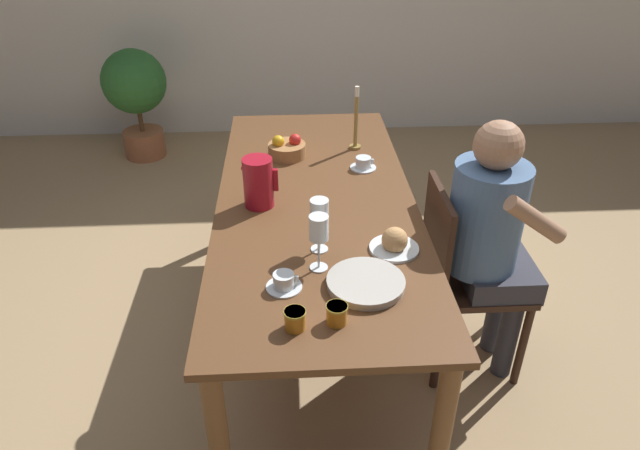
% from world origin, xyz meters
% --- Properties ---
extents(ground_plane, '(20.00, 20.00, 0.00)m').
position_xyz_m(ground_plane, '(0.00, 0.00, 0.00)').
color(ground_plane, tan).
extents(dining_table, '(0.86, 2.02, 0.76)m').
position_xyz_m(dining_table, '(0.00, 0.00, 0.66)').
color(dining_table, brown).
rests_on(dining_table, ground_plane).
extents(chair_person_side, '(0.42, 0.42, 0.89)m').
position_xyz_m(chair_person_side, '(0.62, -0.22, 0.49)').
color(chair_person_side, '#331E14').
rests_on(chair_person_side, ground_plane).
extents(person_seated, '(0.39, 0.41, 1.20)m').
position_xyz_m(person_seated, '(0.70, -0.26, 0.72)').
color(person_seated, '#33333D').
rests_on(person_seated, ground_plane).
extents(red_pitcher, '(0.15, 0.13, 0.22)m').
position_xyz_m(red_pitcher, '(-0.24, -0.04, 0.87)').
color(red_pitcher, '#A31423').
rests_on(red_pitcher, dining_table).
extents(wine_glass_water, '(0.07, 0.07, 0.21)m').
position_xyz_m(wine_glass_water, '(-0.01, -0.40, 0.92)').
color(wine_glass_water, white).
rests_on(wine_glass_water, dining_table).
extents(wine_glass_juice, '(0.07, 0.07, 0.22)m').
position_xyz_m(wine_glass_juice, '(-0.02, -0.52, 0.92)').
color(wine_glass_juice, white).
rests_on(wine_glass_juice, dining_table).
extents(teacup_near_person, '(0.13, 0.13, 0.06)m').
position_xyz_m(teacup_near_person, '(-0.14, -0.62, 0.78)').
color(teacup_near_person, silver).
rests_on(teacup_near_person, dining_table).
extents(teacup_across, '(0.13, 0.13, 0.06)m').
position_xyz_m(teacup_across, '(0.24, 0.28, 0.78)').
color(teacup_across, silver).
rests_on(teacup_across, dining_table).
extents(serving_tray, '(0.27, 0.27, 0.03)m').
position_xyz_m(serving_tray, '(0.14, -0.63, 0.77)').
color(serving_tray, '#B7B2A8').
rests_on(serving_tray, dining_table).
extents(bread_plate, '(0.19, 0.19, 0.10)m').
position_xyz_m(bread_plate, '(0.27, -0.41, 0.79)').
color(bread_plate, silver).
rests_on(bread_plate, dining_table).
extents(jam_jar_amber, '(0.07, 0.07, 0.07)m').
position_xyz_m(jam_jar_amber, '(-0.11, -0.83, 0.79)').
color(jam_jar_amber, '#C67A1E').
rests_on(jam_jar_amber, dining_table).
extents(jam_jar_red, '(0.07, 0.07, 0.07)m').
position_xyz_m(jam_jar_red, '(0.02, -0.81, 0.79)').
color(jam_jar_red, '#C67A1E').
rests_on(jam_jar_red, dining_table).
extents(fruit_bowl, '(0.19, 0.19, 0.12)m').
position_xyz_m(fruit_bowl, '(-0.12, 0.44, 0.80)').
color(fruit_bowl, '#9E6B3D').
rests_on(fruit_bowl, dining_table).
extents(candlestick_tall, '(0.06, 0.06, 0.33)m').
position_xyz_m(candlestick_tall, '(0.23, 0.52, 0.88)').
color(candlestick_tall, olive).
rests_on(candlestick_tall, dining_table).
extents(potted_plant, '(0.49, 0.49, 0.86)m').
position_xyz_m(potted_plant, '(-1.28, 2.15, 0.53)').
color(potted_plant, '#A8603D').
rests_on(potted_plant, ground_plane).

